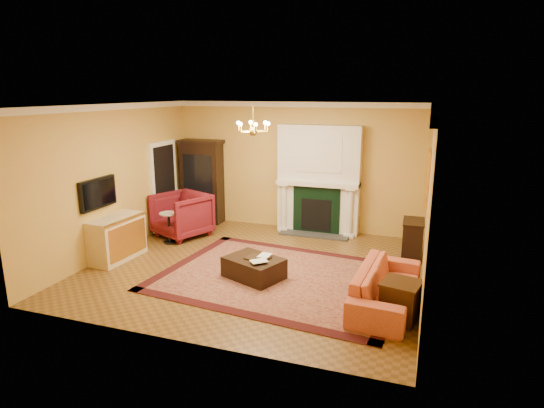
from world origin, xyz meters
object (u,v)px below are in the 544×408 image
at_px(pedestal_table, 169,226).
at_px(wingback_armchair, 181,213).
at_px(coral_sofa, 387,280).
at_px(console_table, 412,240).
at_px(china_cabinet, 202,183).
at_px(end_table, 400,302).
at_px(leather_ottoman, 254,268).
at_px(commode, 116,238).

bearing_deg(pedestal_table, wingback_armchair, 88.05).
bearing_deg(coral_sofa, console_table, -3.09).
relative_size(china_cabinet, wingback_armchair, 1.81).
distance_m(wingback_armchair, end_table, 5.55).
height_order(console_table, leather_ottoman, console_table).
distance_m(pedestal_table, leather_ottoman, 2.73).
distance_m(china_cabinet, console_table, 5.26).
bearing_deg(end_table, china_cabinet, 143.89).
bearing_deg(end_table, coral_sofa, 118.92).
xyz_separation_m(pedestal_table, end_table, (4.99, -1.93, -0.12)).
distance_m(commode, end_table, 5.50).
relative_size(pedestal_table, leather_ottoman, 0.71).
bearing_deg(wingback_armchair, console_table, 26.84).
bearing_deg(console_table, wingback_armchair, -178.01).
bearing_deg(china_cabinet, leather_ottoman, -50.49).
xyz_separation_m(wingback_armchair, commode, (-0.48, -1.71, -0.12)).
relative_size(wingback_armchair, commode, 0.95).
bearing_deg(end_table, wingback_armchair, 153.75).
distance_m(pedestal_table, console_table, 5.11).
bearing_deg(console_table, end_table, -92.35).
bearing_deg(commode, console_table, 23.19).
xyz_separation_m(pedestal_table, commode, (-0.46, -1.19, 0.03)).
relative_size(commode, coral_sofa, 0.55).
bearing_deg(commode, leather_ottoman, 3.19).
bearing_deg(china_cabinet, commode, -98.26).
bearing_deg(leather_ottoman, end_table, 6.10).
distance_m(commode, coral_sofa, 5.22).
height_order(wingback_armchair, end_table, wingback_armchair).
xyz_separation_m(china_cabinet, wingback_armchair, (0.09, -1.24, -0.44)).
relative_size(china_cabinet, coral_sofa, 0.95).
xyz_separation_m(wingback_armchair, leather_ottoman, (2.42, -1.72, -0.35)).
height_order(china_cabinet, end_table, china_cabinet).
distance_m(china_cabinet, end_table, 6.31).
relative_size(wingback_armchair, leather_ottoman, 1.13).
relative_size(china_cabinet, console_table, 2.70).
xyz_separation_m(china_cabinet, commode, (-0.38, -2.95, -0.56)).
xyz_separation_m(coral_sofa, leather_ottoman, (-2.31, 0.30, -0.21)).
bearing_deg(pedestal_table, china_cabinet, 92.50).
bearing_deg(coral_sofa, pedestal_table, 76.73).
height_order(end_table, leather_ottoman, end_table).
distance_m(wingback_armchair, pedestal_table, 0.54).
height_order(pedestal_table, commode, commode).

